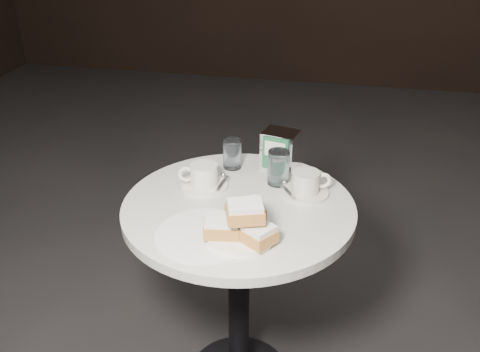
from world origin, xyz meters
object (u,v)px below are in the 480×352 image
(cafe_table, at_px, (239,258))
(water_glass_left, at_px, (232,154))
(coffee_cup_left, at_px, (204,177))
(water_glass_right, at_px, (278,168))
(coffee_cup_right, at_px, (306,185))
(napkin_dispenser, at_px, (280,150))
(beignet_plate, at_px, (242,224))

(cafe_table, height_order, water_glass_left, water_glass_left)
(coffee_cup_left, height_order, water_glass_right, water_glass_right)
(coffee_cup_right, xyz_separation_m, napkin_dispenser, (-0.10, 0.16, 0.03))
(water_glass_left, bearing_deg, napkin_dispenser, 10.68)
(cafe_table, height_order, coffee_cup_right, coffee_cup_right)
(coffee_cup_left, xyz_separation_m, napkin_dispenser, (0.22, 0.18, 0.03))
(beignet_plate, xyz_separation_m, water_glass_left, (-0.12, 0.41, 0.00))
(coffee_cup_right, bearing_deg, cafe_table, -170.00)
(coffee_cup_right, height_order, water_glass_right, water_glass_right)
(water_glass_left, height_order, napkin_dispenser, napkin_dispenser)
(napkin_dispenser, bearing_deg, cafe_table, -95.05)
(coffee_cup_left, relative_size, water_glass_right, 1.53)
(coffee_cup_right, height_order, napkin_dispenser, napkin_dispenser)
(cafe_table, distance_m, beignet_plate, 0.30)
(cafe_table, height_order, water_glass_right, water_glass_right)
(cafe_table, relative_size, water_glass_right, 6.66)
(water_glass_right, bearing_deg, beignet_plate, -98.61)
(water_glass_right, relative_size, napkin_dispenser, 0.85)
(beignet_plate, bearing_deg, water_glass_left, 106.16)
(coffee_cup_left, height_order, coffee_cup_right, coffee_cup_left)
(beignet_plate, xyz_separation_m, napkin_dispenser, (0.04, 0.44, 0.02))
(water_glass_right, xyz_separation_m, napkin_dispenser, (-0.01, 0.11, 0.01))
(coffee_cup_left, bearing_deg, water_glass_right, 8.68)
(water_glass_left, bearing_deg, beignet_plate, -73.84)
(cafe_table, bearing_deg, water_glass_left, 107.12)
(cafe_table, xyz_separation_m, coffee_cup_left, (-0.13, 0.08, 0.23))
(beignet_plate, distance_m, water_glass_right, 0.33)
(beignet_plate, height_order, coffee_cup_left, beignet_plate)
(water_glass_left, bearing_deg, coffee_cup_left, -110.98)
(napkin_dispenser, bearing_deg, beignet_plate, -82.17)
(cafe_table, distance_m, coffee_cup_left, 0.28)
(water_glass_left, bearing_deg, coffee_cup_right, -26.44)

